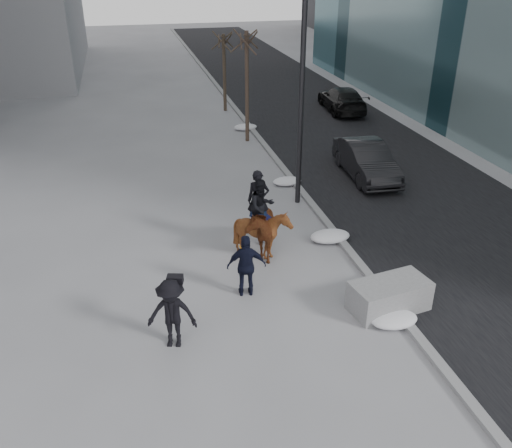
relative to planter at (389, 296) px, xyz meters
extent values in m
plane|color=gray|center=(-2.85, 1.42, -0.40)|extent=(120.00, 120.00, 0.00)
cube|color=black|center=(4.15, 11.42, -0.39)|extent=(8.00, 90.00, 0.01)
cube|color=gray|center=(0.15, 11.42, -0.34)|extent=(0.25, 90.00, 0.12)
cube|color=gray|center=(0.00, 0.00, 0.00)|extent=(2.13, 1.31, 0.80)
imported|color=black|center=(3.16, 8.59, 0.31)|extent=(1.75, 4.40, 1.42)
imported|color=black|center=(5.99, 18.25, 0.27)|extent=(2.27, 4.78, 1.34)
imported|color=#4C190F|center=(-2.51, 3.59, 0.45)|extent=(1.30, 2.15, 1.69)
imported|color=black|center=(-2.51, 3.74, 1.31)|extent=(0.72, 0.55, 1.77)
cube|color=#0F1C3A|center=(-2.51, 3.74, 0.93)|extent=(0.58, 0.65, 0.06)
imported|color=#4D200F|center=(-2.48, 3.32, 0.40)|extent=(1.62, 1.73, 1.60)
imported|color=black|center=(-2.48, 3.47, 1.21)|extent=(0.94, 0.82, 1.67)
cube|color=#10113A|center=(-2.48, 3.47, 0.86)|extent=(0.61, 0.66, 0.06)
imported|color=black|center=(-3.38, 1.52, 0.48)|extent=(1.08, 0.57, 1.75)
cylinder|color=orange|center=(-3.43, 2.07, 0.75)|extent=(0.04, 0.18, 0.07)
imported|color=black|center=(-5.49, -0.12, 0.48)|extent=(1.27, 0.94, 1.75)
cube|color=black|center=(-5.34, 0.13, 1.22)|extent=(0.41, 0.31, 0.20)
cylinder|color=black|center=(-0.25, 6.87, 4.10)|extent=(0.18, 0.18, 9.00)
ellipsoid|color=silver|center=(-0.15, 3.79, -0.24)|extent=(1.29, 0.82, 0.33)
ellipsoid|color=silver|center=(-0.15, -0.63, -0.25)|extent=(1.20, 0.76, 0.30)
ellipsoid|color=silver|center=(-0.15, 8.53, -0.26)|extent=(1.13, 0.72, 0.29)
ellipsoid|color=silver|center=(-0.15, 15.98, -0.25)|extent=(1.17, 0.74, 0.30)
camera|label=1|loc=(-6.01, -10.31, 7.87)|focal=38.00mm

